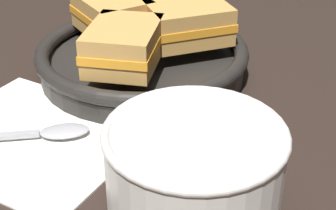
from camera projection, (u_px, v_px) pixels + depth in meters
name	position (u px, v px, depth m)	size (l,w,h in m)	color
ground_plane	(118.00, 144.00, 0.52)	(4.00, 4.00, 0.00)	black
napkin	(33.00, 136.00, 0.53)	(0.21, 0.18, 0.00)	white
soup_bowl	(194.00, 165.00, 0.42)	(0.15, 0.15, 0.08)	silver
spoon	(43.00, 133.00, 0.53)	(0.13, 0.11, 0.01)	#9E9EA3
skillet	(143.00, 59.00, 0.65)	(0.27, 0.27, 0.04)	black
sandwich_near_left	(188.00, 23.00, 0.63)	(0.12, 0.13, 0.05)	#C18E47
sandwich_near_right	(112.00, 14.00, 0.66)	(0.12, 0.11, 0.05)	#C18E47
sandwich_far_left	(124.00, 45.00, 0.58)	(0.11, 0.12, 0.05)	#C18E47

